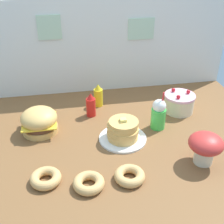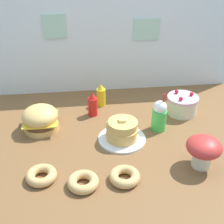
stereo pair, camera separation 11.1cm
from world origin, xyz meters
TOP-DOWN VIEW (x-y plane):
  - ground_plane at (0.00, 0.00)m, footprint 2.46×1.73m
  - back_wall at (0.00, 0.86)m, footprint 2.46×0.04m
  - burger at (-0.52, 0.23)m, footprint 0.27×0.27m
  - pancake_stack at (0.07, 0.02)m, footprint 0.35×0.35m
  - layer_cake at (0.62, 0.34)m, footprint 0.26×0.26m
  - ketchup_bottle at (-0.11, 0.39)m, footprint 0.08×0.08m
  - mustard_bottle at (-0.03, 0.55)m, footprint 0.08×0.08m
  - cream_soda_cup at (0.37, 0.12)m, footprint 0.11×0.11m
  - donut_pink_glaze at (-0.48, -0.33)m, footprint 0.19×0.19m
  - donut_chocolate at (-0.22, -0.42)m, footprint 0.19×0.19m
  - donut_vanilla at (0.03, -0.40)m, footprint 0.19×0.19m
  - mushroom_stool at (0.54, -0.32)m, footprint 0.22×0.22m

SIDE VIEW (x-z plane):
  - ground_plane at x=0.00m, z-range -0.02..0.00m
  - donut_pink_glaze at x=-0.48m, z-range 0.00..0.06m
  - donut_chocolate at x=-0.22m, z-range 0.00..0.06m
  - donut_vanilla at x=0.03m, z-range 0.00..0.06m
  - pancake_stack at x=0.07m, z-range -0.02..0.16m
  - layer_cake at x=0.62m, z-range -0.01..0.17m
  - burger at x=-0.52m, z-range 0.00..0.19m
  - ketchup_bottle at x=-0.11m, z-range -0.01..0.20m
  - mustard_bottle at x=-0.03m, z-range -0.01..0.20m
  - cream_soda_cup at x=0.37m, z-range -0.03..0.27m
  - mushroom_stool at x=0.54m, z-range 0.03..0.24m
  - back_wall at x=0.00m, z-range 0.00..0.85m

